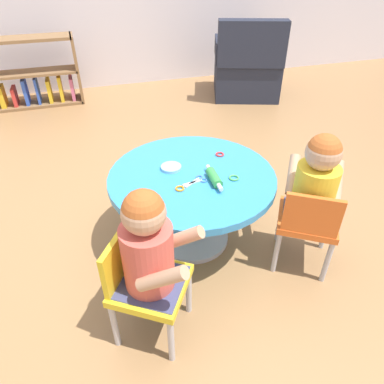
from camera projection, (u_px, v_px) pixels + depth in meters
The scene contains 14 objects.
ground_plane at pixel (192, 238), 2.19m from camera, with size 10.00×10.00×0.00m, color #9E7247.
craft_table at pixel (192, 191), 1.98m from camera, with size 0.91×0.91×0.47m.
child_chair_left at pixel (143, 282), 1.53m from camera, with size 0.42×0.42×0.54m.
seated_child_left at pixel (148, 246), 1.39m from camera, with size 0.44×0.41×0.51m.
child_chair_right at pixel (307, 222), 1.85m from camera, with size 0.41×0.41×0.54m.
seated_child_right at pixel (316, 182), 1.75m from camera, with size 0.41×0.44×0.51m.
bookshelf_low at pixel (34, 77), 3.76m from camera, with size 0.93×0.28×0.70m.
armchair_dark at pixel (247, 68), 3.99m from camera, with size 0.89×0.91×0.85m.
rolling_pin at pixel (214, 177), 1.85m from camera, with size 0.05×0.23×0.05m.
craft_scissors at pixel (197, 181), 1.87m from camera, with size 0.14×0.10×0.01m.
playdough_blob_0 at pixel (171, 167), 1.96m from camera, with size 0.11×0.11×0.02m, color #8CCCF2.
cookie_cutter_0 at pixel (180, 188), 1.80m from camera, with size 0.05×0.05×0.01m, color orange.
cookie_cutter_1 at pixel (234, 178), 1.88m from camera, with size 0.06×0.06×0.01m, color #4CB259.
cookie_cutter_2 at pixel (220, 154), 2.09m from camera, with size 0.05×0.05×0.01m, color red.
Camera 1 is at (-0.48, -1.54, 1.51)m, focal length 33.22 mm.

